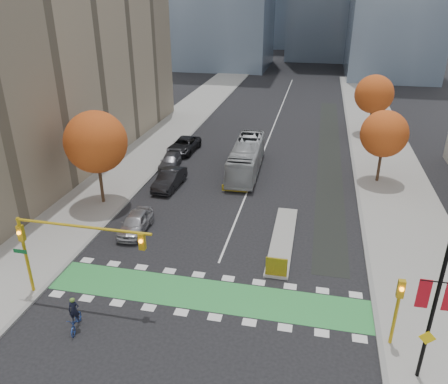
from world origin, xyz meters
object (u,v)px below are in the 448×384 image
at_px(traffic_signal_west, 61,240).
at_px(tree_west, 96,142).
at_px(parked_car_b, 169,179).
at_px(parked_car_c, 170,161).
at_px(tree_east_near, 384,134).
at_px(tree_east_far, 374,94).
at_px(parked_car_a, 135,223).
at_px(cyclist, 76,319).
at_px(hazard_board, 276,267).
at_px(parked_car_d, 184,145).
at_px(banner_lamppost, 436,301).
at_px(bus, 246,157).
at_px(traffic_signal_east, 398,303).

bearing_deg(traffic_signal_west, tree_west, 108.02).
relative_size(parked_car_b, parked_car_c, 1.10).
height_order(tree_east_near, parked_car_b, tree_east_near).
relative_size(tree_east_far, parked_car_b, 1.50).
bearing_deg(parked_car_a, parked_car_c, 94.74).
xyz_separation_m(tree_east_near, tree_east_far, (0.50, 16.00, 0.38)).
xyz_separation_m(tree_east_near, parked_car_b, (-19.38, -5.54, -4.02)).
distance_m(tree_east_near, tree_east_far, 16.01).
distance_m(cyclist, parked_car_a, 10.83).
xyz_separation_m(hazard_board, tree_east_far, (8.50, 33.80, 4.44)).
distance_m(tree_east_near, parked_car_d, 21.85).
bearing_deg(hazard_board, cyclist, -145.28).
xyz_separation_m(traffic_signal_west, parked_car_a, (0.70, 8.41, -3.26)).
xyz_separation_m(tree_east_far, parked_car_a, (-19.73, -30.11, -4.47)).
height_order(tree_east_near, parked_car_d, tree_east_near).
bearing_deg(parked_car_a, traffic_signal_west, -97.44).
height_order(parked_car_b, parked_car_d, parked_car_b).
bearing_deg(parked_car_b, traffic_signal_west, -88.70).
bearing_deg(parked_car_a, cyclist, -87.37).
distance_m(parked_car_a, parked_car_d, 18.65).
relative_size(tree_west, banner_lamppost, 0.99).
bearing_deg(parked_car_a, bus, 63.12).
bearing_deg(parked_car_b, tree_east_near, 19.13).
bearing_deg(traffic_signal_east, cyclist, -171.90).
relative_size(tree_east_far, cyclist, 3.66).
xyz_separation_m(hazard_board, traffic_signal_west, (-11.93, -4.71, 3.23)).
xyz_separation_m(tree_east_near, parked_car_a, (-19.23, -14.11, -4.09)).
bearing_deg(tree_east_near, cyclist, -126.22).
relative_size(hazard_board, cyclist, 0.67).
xyz_separation_m(hazard_board, tree_west, (-16.00, 7.80, 4.82)).
bearing_deg(tree_east_far, parked_car_c, -142.42).
relative_size(banner_lamppost, cyclist, 3.97).
distance_m(traffic_signal_east, cyclist, 17.02).
bearing_deg(traffic_signal_east, bus, 117.07).
distance_m(hazard_board, tree_west, 18.44).
bearing_deg(hazard_board, traffic_signal_east, -35.92).
bearing_deg(hazard_board, traffic_signal_west, -158.45).
height_order(hazard_board, tree_east_far, tree_east_far).
height_order(traffic_signal_west, parked_car_d, traffic_signal_west).
relative_size(tree_east_near, tree_east_far, 0.92).
xyz_separation_m(tree_west, parked_car_a, (4.77, -4.11, -4.85)).
distance_m(parked_car_a, parked_car_c, 13.68).
relative_size(tree_west, parked_car_a, 1.82).
bearing_deg(tree_west, cyclist, -68.81).
xyz_separation_m(tree_east_near, parked_car_d, (-21.00, 4.46, -4.07)).
bearing_deg(tree_east_near, bus, -179.51).
height_order(traffic_signal_east, parked_car_b, traffic_signal_east).
distance_m(traffic_signal_west, parked_car_a, 9.04).
distance_m(traffic_signal_west, parked_car_c, 22.25).
xyz_separation_m(traffic_signal_east, parked_car_b, (-17.88, 16.96, -1.89)).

